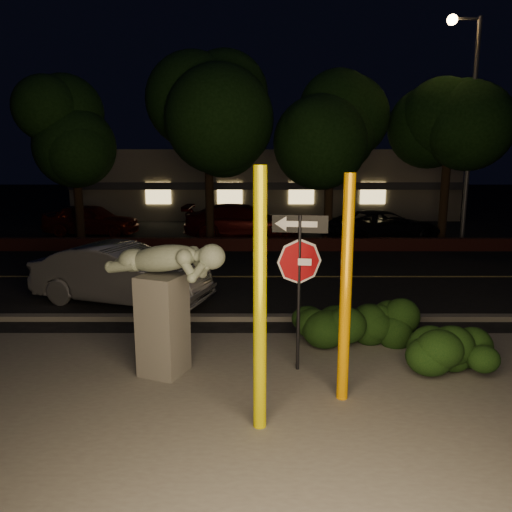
{
  "coord_description": "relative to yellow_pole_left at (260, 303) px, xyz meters",
  "views": [
    {
      "loc": [
        -0.5,
        -8.01,
        3.73
      ],
      "look_at": [
        -0.51,
        2.43,
        1.6
      ],
      "focal_mm": 35.0,
      "sensor_mm": 36.0,
      "label": 1
    }
  ],
  "objects": [
    {
      "name": "tree_far_a",
      "position": [
        -7.54,
        14.67,
        3.54
      ],
      "size": [
        4.6,
        4.6,
        7.43
      ],
      "color": "black",
      "rests_on": "ground"
    },
    {
      "name": "streetlight",
      "position": [
        8.35,
        14.26,
        3.55
      ],
      "size": [
        1.36,
        0.39,
        9.0
      ],
      "rotation": [
        0.0,
        0.0,
        0.01
      ],
      "color": "#4A4B4F",
      "rests_on": "ground"
    },
    {
      "name": "parked_car_red",
      "position": [
        -7.77,
        16.78,
        -1.06
      ],
      "size": [
        4.5,
        2.16,
        1.48
      ],
      "primitive_type": "imported",
      "rotation": [
        0.0,
        0.0,
        1.47
      ],
      "color": "#651206",
      "rests_on": "ground"
    },
    {
      "name": "yellow_pole_right",
      "position": [
        1.28,
        0.82,
        -0.06
      ],
      "size": [
        0.17,
        0.17,
        3.48
      ],
      "primitive_type": "cylinder",
      "color": "#EF9800",
      "rests_on": "ground"
    },
    {
      "name": "patio",
      "position": [
        0.46,
        0.67,
        -1.79
      ],
      "size": [
        14.0,
        6.0,
        0.02
      ],
      "primitive_type": "cube",
      "color": "#4C4944",
      "rests_on": "ground"
    },
    {
      "name": "hedge_far_right",
      "position": [
        3.29,
        1.66,
        -1.34
      ],
      "size": [
        1.44,
        0.99,
        0.93
      ],
      "primitive_type": "ellipsoid",
      "rotation": [
        0.0,
        0.0,
        0.12
      ],
      "color": "black",
      "rests_on": "ground"
    },
    {
      "name": "hedge_center",
      "position": [
        1.48,
        3.01,
        -1.31
      ],
      "size": [
        2.08,
        1.44,
        0.99
      ],
      "primitive_type": "ellipsoid",
      "rotation": [
        0.0,
        0.0,
        0.32
      ],
      "color": "black",
      "rests_on": "ground"
    },
    {
      "name": "parked_car_dark",
      "position": [
        5.29,
        14.67,
        -1.09
      ],
      "size": [
        5.61,
        4.05,
        1.42
      ],
      "primitive_type": "imported",
      "rotation": [
        0.0,
        0.0,
        1.94
      ],
      "color": "black",
      "rests_on": "ground"
    },
    {
      "name": "lane_marking",
      "position": [
        0.46,
        8.67,
        -1.78
      ],
      "size": [
        80.0,
        0.12,
        0.0
      ],
      "primitive_type": "cube",
      "color": "tan",
      "rests_on": "road"
    },
    {
      "name": "brick_wall",
      "position": [
        0.46,
        12.97,
        -1.55
      ],
      "size": [
        40.0,
        0.35,
        0.5
      ],
      "primitive_type": "cube",
      "color": "#4F1D19",
      "rests_on": "ground"
    },
    {
      "name": "tree_far_b",
      "position": [
        -2.04,
        14.87,
        4.25
      ],
      "size": [
        5.2,
        5.2,
        8.41
      ],
      "color": "black",
      "rests_on": "ground"
    },
    {
      "name": "building",
      "position": [
        0.46,
        26.66,
        0.2
      ],
      "size": [
        22.0,
        10.2,
        4.0
      ],
      "color": "slate",
      "rests_on": "ground"
    },
    {
      "name": "road",
      "position": [
        0.46,
        8.67,
        -1.8
      ],
      "size": [
        80.0,
        8.0,
        0.01
      ],
      "primitive_type": "cube",
      "color": "black",
      "rests_on": "ground"
    },
    {
      "name": "tree_far_c",
      "position": [
        2.96,
        14.47,
        3.86
      ],
      "size": [
        4.8,
        4.8,
        7.84
      ],
      "color": "black",
      "rests_on": "ground"
    },
    {
      "name": "tree_far_d",
      "position": [
        7.96,
        14.97,
        3.61
      ],
      "size": [
        4.4,
        4.4,
        7.42
      ],
      "color": "black",
      "rests_on": "ground"
    },
    {
      "name": "yellow_pole_left",
      "position": [
        0.0,
        0.0,
        0.0
      ],
      "size": [
        0.18,
        0.18,
        3.61
      ],
      "primitive_type": "cylinder",
      "color": "#DACD00",
      "rests_on": "ground"
    },
    {
      "name": "ground",
      "position": [
        0.46,
        11.67,
        -1.8
      ],
      "size": [
        90.0,
        90.0,
        0.0
      ],
      "primitive_type": "plane",
      "color": "black",
      "rests_on": "ground"
    },
    {
      "name": "parking_lot",
      "position": [
        0.46,
        18.67,
        -1.8
      ],
      "size": [
        40.0,
        12.0,
        0.01
      ],
      "primitive_type": "cube",
      "color": "black",
      "rests_on": "ground"
    },
    {
      "name": "signpost",
      "position": [
        0.68,
        1.87,
        0.15
      ],
      "size": [
        0.93,
        0.17,
        2.75
      ],
      "rotation": [
        0.0,
        0.0,
        -0.15
      ],
      "color": "black",
      "rests_on": "ground"
    },
    {
      "name": "silver_sedan",
      "position": [
        -3.47,
        5.96,
        -1.05
      ],
      "size": [
        4.82,
        2.91,
        1.5
      ],
      "primitive_type": "imported",
      "rotation": [
        0.0,
        0.0,
        1.26
      ],
      "color": "#B3B3B8",
      "rests_on": "ground"
    },
    {
      "name": "hedge_right",
      "position": [
        2.47,
        3.11,
        -1.3
      ],
      "size": [
        1.73,
        1.33,
        1.0
      ],
      "primitive_type": "ellipsoid",
      "rotation": [
        0.0,
        0.0,
        -0.38
      ],
      "color": "black",
      "rests_on": "ground"
    },
    {
      "name": "curb",
      "position": [
        0.46,
        4.57,
        -1.74
      ],
      "size": [
        80.0,
        0.25,
        0.12
      ],
      "primitive_type": "cube",
      "color": "#4C4944",
      "rests_on": "ground"
    },
    {
      "name": "parked_car_darkred",
      "position": [
        -0.65,
        15.94,
        -1.03
      ],
      "size": [
        5.37,
        2.32,
        1.54
      ],
      "primitive_type": "imported",
      "rotation": [
        0.0,
        0.0,
        1.54
      ],
      "color": "#3D0706",
      "rests_on": "ground"
    },
    {
      "name": "sculpture",
      "position": [
        -1.6,
        1.72,
        -0.35
      ],
      "size": [
        2.15,
        1.3,
        2.35
      ],
      "rotation": [
        0.0,
        0.0,
        -0.38
      ],
      "color": "#4C4944",
      "rests_on": "ground"
    }
  ]
}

